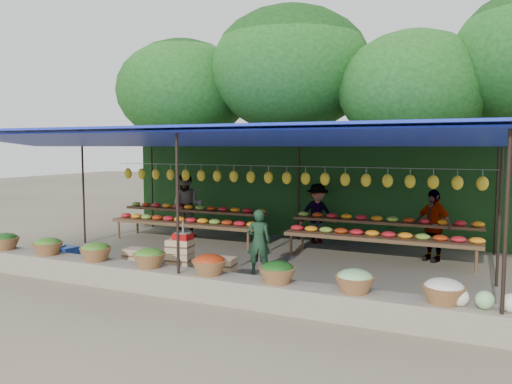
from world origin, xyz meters
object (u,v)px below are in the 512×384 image
at_px(weighing_scale, 183,235).
at_px(vendor_seated, 259,242).
at_px(crate_counter, 179,263).
at_px(blue_crate_front, 66,253).
at_px(blue_crate_back, 50,253).

distance_m(weighing_scale, vendor_seated, 1.50).
bearing_deg(weighing_scale, crate_counter, 180.00).
bearing_deg(crate_counter, blue_crate_front, 173.65).
bearing_deg(blue_crate_front, weighing_scale, 4.29).
relative_size(vendor_seated, blue_crate_front, 2.57).
relative_size(crate_counter, blue_crate_back, 4.47).
bearing_deg(weighing_scale, blue_crate_back, 177.75).
bearing_deg(blue_crate_front, vendor_seated, 19.37).
relative_size(blue_crate_front, blue_crate_back, 0.93).
bearing_deg(vendor_seated, blue_crate_front, -10.71).
height_order(crate_counter, blue_crate_back, crate_counter).
distance_m(crate_counter, blue_crate_front, 3.21).
bearing_deg(vendor_seated, blue_crate_back, -8.56).
relative_size(weighing_scale, blue_crate_back, 0.66).
height_order(weighing_scale, blue_crate_front, weighing_scale).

